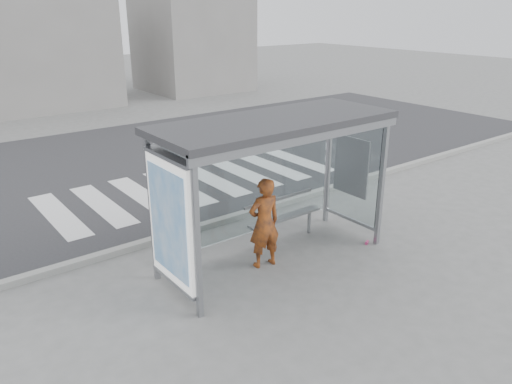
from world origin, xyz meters
TOP-DOWN VIEW (x-y plane):
  - ground at (0.00, 0.00)m, footprint 80.00×80.00m
  - road at (0.00, 7.00)m, footprint 30.00×10.00m
  - curb at (0.00, 1.95)m, footprint 30.00×0.18m
  - crosswalk at (1.00, 4.50)m, footprint 7.55×3.00m
  - bus_shelter at (-0.37, 0.06)m, footprint 4.25×1.65m
  - building_center at (0.00, 18.00)m, footprint 8.00×5.00m
  - building_right at (9.00, 18.00)m, footprint 5.00×5.00m
  - person at (-0.27, -0.04)m, footprint 0.65×0.47m
  - bench at (0.64, 0.50)m, footprint 1.67×0.31m
  - soda_can at (1.84, -0.60)m, footprint 0.13×0.11m

SIDE VIEW (x-z plane):
  - ground at x=0.00m, z-range 0.00..0.00m
  - crosswalk at x=1.00m, z-range 0.00..0.00m
  - road at x=0.00m, z-range 0.00..0.01m
  - soda_can at x=1.84m, z-range 0.00..0.06m
  - curb at x=0.00m, z-range 0.00..0.12m
  - bench at x=0.64m, z-range 0.08..0.95m
  - person at x=-0.27m, z-range 0.00..1.64m
  - bus_shelter at x=-0.37m, z-range 0.67..3.29m
  - building_center at x=0.00m, z-range 0.00..5.00m
  - building_right at x=9.00m, z-range 0.00..7.00m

